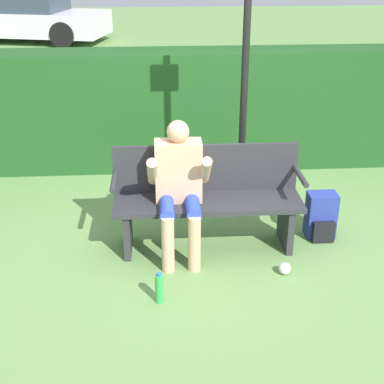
% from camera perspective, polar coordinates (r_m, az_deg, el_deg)
% --- Properties ---
extents(ground_plane, '(40.00, 40.00, 0.00)m').
position_cam_1_polar(ground_plane, '(5.07, 1.63, -5.82)').
color(ground_plane, '#668E4C').
extents(hedge_back, '(12.00, 0.60, 1.44)m').
position_cam_1_polar(hedge_back, '(6.69, 0.05, 8.80)').
color(hedge_back, '#1E4C1E').
rests_on(hedge_back, ground).
extents(park_bench, '(1.71, 0.48, 0.94)m').
position_cam_1_polar(park_bench, '(4.90, 1.62, -0.58)').
color(park_bench, '#2D2D33').
rests_on(park_bench, ground).
extents(person_seated, '(0.55, 0.59, 1.23)m').
position_cam_1_polar(person_seated, '(4.68, -1.40, 0.96)').
color(person_seated, '#DBA884').
rests_on(person_seated, ground).
extents(backpack, '(0.27, 0.26, 0.45)m').
position_cam_1_polar(backpack, '(5.28, 13.60, -2.58)').
color(backpack, '#283893').
rests_on(backpack, ground).
extents(water_bottle, '(0.07, 0.07, 0.27)m').
position_cam_1_polar(water_bottle, '(4.30, -3.50, -10.20)').
color(water_bottle, green).
rests_on(water_bottle, ground).
extents(signpost, '(0.31, 0.09, 2.64)m').
position_cam_1_polar(signpost, '(5.15, 5.67, 12.42)').
color(signpost, black).
rests_on(signpost, ground).
extents(parked_car, '(4.77, 2.74, 1.31)m').
position_cam_1_polar(parked_car, '(16.42, -17.32, 17.29)').
color(parked_car, silver).
rests_on(parked_car, ground).
extents(litter_crumple, '(0.11, 0.11, 0.11)m').
position_cam_1_polar(litter_crumple, '(4.72, 9.87, -8.04)').
color(litter_crumple, silver).
rests_on(litter_crumple, ground).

